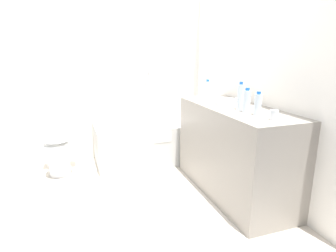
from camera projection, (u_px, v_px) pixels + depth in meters
name	position (u px, v px, depth m)	size (l,w,h in m)	color
ground_plane	(121.00, 198.00, 2.78)	(3.73, 3.73, 0.00)	beige
wall_back_tiled	(99.00, 60.00, 3.61)	(3.13, 0.10, 2.55)	white
wall_right_mirror	(254.00, 62.00, 2.91)	(0.10, 2.83, 2.55)	white
bathtub	(154.00, 140.00, 3.70)	(1.46, 0.69, 1.22)	silver
toilet	(58.00, 145.00, 3.27)	(0.38, 0.48, 0.69)	white
vanity_counter	(234.00, 151.00, 2.79)	(0.56, 1.42, 0.88)	gray
sink_basin	(227.00, 103.00, 2.76)	(0.30, 0.30, 0.05)	white
sink_faucet	(243.00, 101.00, 2.81)	(0.13, 0.15, 0.07)	#A9A9AE
water_bottle_0	(247.00, 101.00, 2.42)	(0.06, 0.06, 0.21)	silver
water_bottle_1	(240.00, 97.00, 2.51)	(0.06, 0.06, 0.25)	silver
water_bottle_2	(207.00, 89.00, 3.16)	(0.06, 0.06, 0.21)	silver
water_bottle_3	(258.00, 104.00, 2.31)	(0.06, 0.06, 0.20)	silver
drinking_glass_0	(274.00, 115.00, 2.16)	(0.06, 0.06, 0.08)	white
drinking_glass_1	(207.00, 95.00, 3.08)	(0.07, 0.07, 0.10)	white
toilet_paper_roll	(36.00, 176.00, 3.14)	(0.11, 0.11, 0.12)	white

